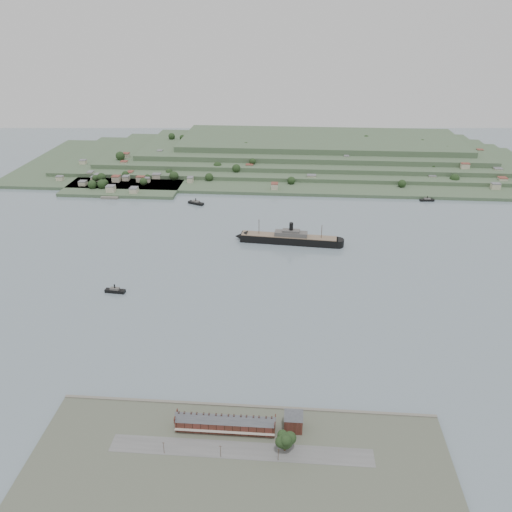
# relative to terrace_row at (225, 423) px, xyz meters

# --- Properties ---
(ground) EXTENTS (1400.00, 1400.00, 0.00)m
(ground) POSITION_rel_terrace_row_xyz_m (10.00, 168.02, -6.84)
(ground) COLOR slate
(ground) RESTS_ON ground
(near_shore) EXTENTS (220.00, 80.00, 2.60)m
(near_shore) POSITION_rel_terrace_row_xyz_m (10.00, -18.73, -5.83)
(near_shore) COLOR #4C5142
(near_shore) RESTS_ON ground
(terrace_row) EXTENTS (55.60, 9.80, 11.07)m
(terrace_row) POSITION_rel_terrace_row_xyz_m (0.00, 0.00, 0.00)
(terrace_row) COLOR #452218
(terrace_row) RESTS_ON ground
(gabled_building) EXTENTS (10.40, 10.18, 14.09)m
(gabled_building) POSITION_rel_terrace_row_xyz_m (37.50, 4.02, 1.34)
(gabled_building) COLOR #452218
(gabled_building) RESTS_ON ground
(far_peninsula) EXTENTS (760.00, 309.00, 30.00)m
(far_peninsula) POSITION_rel_terrace_row_xyz_m (37.91, 561.12, 5.04)
(far_peninsula) COLOR #3B5236
(far_peninsula) RESTS_ON ground
(steamship) EXTENTS (110.85, 21.59, 26.58)m
(steamship) POSITION_rel_terrace_row_xyz_m (28.05, 256.03, -1.93)
(steamship) COLOR black
(steamship) RESTS_ON ground
(tugboat) EXTENTS (17.35, 5.91, 7.67)m
(tugboat) POSITION_rel_terrace_row_xyz_m (-112.05, 145.83, -4.97)
(tugboat) COLOR black
(tugboat) RESTS_ON ground
(ferry_west) EXTENTS (20.90, 13.76, 7.66)m
(ferry_west) POSITION_rel_terrace_row_xyz_m (-83.67, 360.38, -5.00)
(ferry_west) COLOR black
(ferry_west) RESTS_ON ground
(ferry_east) EXTENTS (17.69, 6.22, 6.51)m
(ferry_east) POSITION_rel_terrace_row_xyz_m (199.12, 393.02, -5.27)
(ferry_east) COLOR black
(ferry_east) RESTS_ON ground
(fig_tree) EXTENTS (11.10, 9.61, 12.39)m
(fig_tree) POSITION_rel_terrace_row_xyz_m (33.52, -12.33, 2.72)
(fig_tree) COLOR #453120
(fig_tree) RESTS_ON ground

